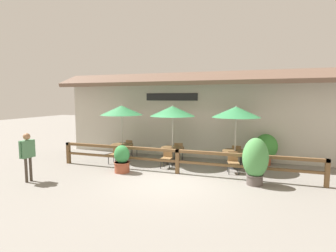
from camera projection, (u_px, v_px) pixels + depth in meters
name	position (u px, v px, depth m)	size (l,w,h in m)	color
ground_plane	(169.00, 181.00, 9.27)	(60.00, 60.00, 0.00)	gray
building_facade	(195.00, 114.00, 12.91)	(14.28, 1.49, 4.23)	#BCB7A8
patio_railing	(177.00, 156.00, 10.18)	(10.40, 0.14, 0.95)	brown
patio_umbrella_near	(122.00, 110.00, 12.33)	(2.00, 2.00, 2.63)	#B7B2A8
dining_table_near	(122.00, 147.00, 12.51)	(1.06, 1.06, 0.74)	brown
chair_near_streetside	(115.00, 153.00, 11.77)	(0.47, 0.47, 0.84)	olive
chair_near_wallside	(131.00, 147.00, 13.25)	(0.50, 0.50, 0.84)	olive
patio_umbrella_middle	(173.00, 111.00, 11.54)	(2.00, 2.00, 2.63)	#B7B2A8
dining_table_middle	(172.00, 151.00, 11.73)	(1.06, 1.06, 0.74)	brown
chair_middle_streetside	(167.00, 157.00, 11.04)	(0.42, 0.42, 0.84)	olive
chair_middle_wallside	(179.00, 150.00, 12.43)	(0.51, 0.51, 0.84)	olive
patio_umbrella_far	(236.00, 112.00, 10.81)	(2.00, 2.00, 2.63)	#B7B2A8
dining_table_far	(235.00, 154.00, 10.99)	(1.06, 1.06, 0.74)	brown
chair_far_streetside	(233.00, 161.00, 10.29)	(0.50, 0.50, 0.84)	olive
chair_far_wallside	(237.00, 153.00, 11.72)	(0.44, 0.44, 0.84)	olive
potted_plant_tall_tropical	(255.00, 160.00, 8.83)	(0.86, 0.77, 1.61)	#564C47
potted_plant_entrance_palm	(122.00, 159.00, 10.36)	(0.64, 0.64, 1.09)	#9E4C33
potted_plant_broad_leaf	(266.00, 148.00, 11.49)	(0.99, 0.89, 1.37)	#9E4C33
pedestrian	(27.00, 151.00, 9.12)	(0.28, 0.60, 1.73)	#42382D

